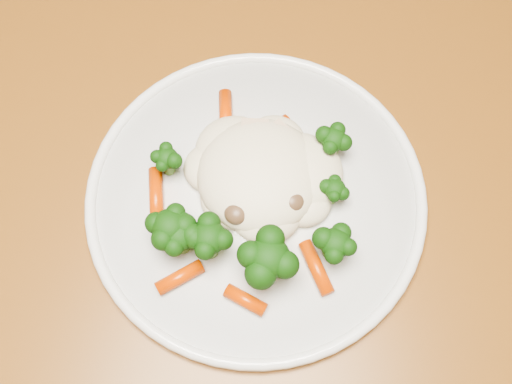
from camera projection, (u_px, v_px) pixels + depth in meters
dining_table at (239, 233)px, 0.66m from camera, size 1.43×1.22×0.75m
plate at (256, 198)px, 0.57m from camera, size 0.30×0.30×0.01m
meal at (252, 196)px, 0.54m from camera, size 0.19×0.20×0.05m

